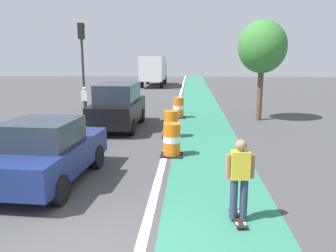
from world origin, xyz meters
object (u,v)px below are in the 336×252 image
skateboarder_on_lane (240,178)px  traffic_barrel_front (172,140)px  parked_suv_second (118,106)px  traffic_light_corner (82,52)px  pedestrian_crossing (85,101)px  traffic_barrel_back (178,108)px  delivery_truck_down_block (154,69)px  street_tree_sidewalk (262,47)px  parked_sedan_nearest (47,152)px  traffic_barrel_mid (171,124)px

skateboarder_on_lane → traffic_barrel_front: skateboarder_on_lane is taller
parked_suv_second → traffic_light_corner: (-3.06, 4.74, 2.47)m
traffic_barrel_front → skateboarder_on_lane: bearing=-70.7°
traffic_light_corner → pedestrian_crossing: bearing=-71.9°
traffic_barrel_back → traffic_light_corner: 6.73m
delivery_truck_down_block → pedestrian_crossing: delivery_truck_down_block is taller
traffic_light_corner → street_tree_sidewalk: traffic_light_corner is taller
traffic_barrel_back → traffic_light_corner: (-5.70, 1.99, 2.97)m
traffic_barrel_front → traffic_barrel_back: same height
delivery_truck_down_block → pedestrian_crossing: (-1.74, -19.15, -0.98)m
parked_sedan_nearest → pedestrian_crossing: parked_sedan_nearest is taller
parked_suv_second → traffic_barrel_front: parked_suv_second is taller
parked_suv_second → traffic_barrel_back: bearing=46.2°
pedestrian_crossing → traffic_light_corner: bearing=108.1°
skateboarder_on_lane → parked_suv_second: parked_suv_second is taller
traffic_barrel_back → delivery_truck_down_block: size_ratio=0.14×
traffic_barrel_back → street_tree_sidewalk: size_ratio=0.22×
traffic_barrel_front → traffic_barrel_back: (-0.03, 7.02, 0.00)m
traffic_barrel_mid → pedestrian_crossing: 6.75m
traffic_barrel_back → traffic_barrel_front: bearing=-89.8°
traffic_barrel_front → street_tree_sidewalk: size_ratio=0.22×
traffic_barrel_back → delivery_truck_down_block: 19.61m
parked_sedan_nearest → traffic_barrel_back: (3.03, 9.69, -0.30)m
traffic_barrel_mid → traffic_light_corner: bearing=130.8°
street_tree_sidewalk → traffic_barrel_front: bearing=-121.8°
parked_suv_second → pedestrian_crossing: (-2.46, 2.88, -0.17)m
parked_sedan_nearest → delivery_truck_down_block: delivery_truck_down_block is taller
traffic_barrel_back → delivery_truck_down_block: (-3.36, 19.28, 1.31)m
parked_suv_second → traffic_barrel_front: 5.06m
skateboarder_on_lane → pedestrian_crossing: size_ratio=1.05×
skateboarder_on_lane → parked_suv_second: 9.71m
skateboarder_on_lane → traffic_light_corner: bearing=118.4°
skateboarder_on_lane → street_tree_sidewalk: 11.75m
parked_sedan_nearest → traffic_barrel_mid: parked_sedan_nearest is taller
skateboarder_on_lane → traffic_barrel_back: 11.61m
skateboarder_on_lane → pedestrian_crossing: 13.41m
parked_sedan_nearest → parked_suv_second: (0.39, 6.94, 0.20)m
skateboarder_on_lane → traffic_barrel_front: (-1.56, 4.47, -0.38)m
street_tree_sidewalk → skateboarder_on_lane: bearing=-103.0°
parked_sedan_nearest → street_tree_sidewalk: size_ratio=0.84×
parked_suv_second → traffic_light_corner: size_ratio=0.90×
traffic_barrel_back → pedestrian_crossing: pedestrian_crossing is taller
traffic_barrel_back → street_tree_sidewalk: street_tree_sidewalk is taller
skateboarder_on_lane → traffic_barrel_mid: bearing=103.8°
pedestrian_crossing → street_tree_sidewalk: size_ratio=0.32×
parked_suv_second → street_tree_sidewalk: street_tree_sidewalk is taller
delivery_truck_down_block → traffic_light_corner: size_ratio=1.49×
traffic_light_corner → parked_sedan_nearest: bearing=-77.1°
parked_sedan_nearest → traffic_barrel_mid: bearing=61.1°
parked_sedan_nearest → traffic_barrel_front: parked_sedan_nearest is taller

